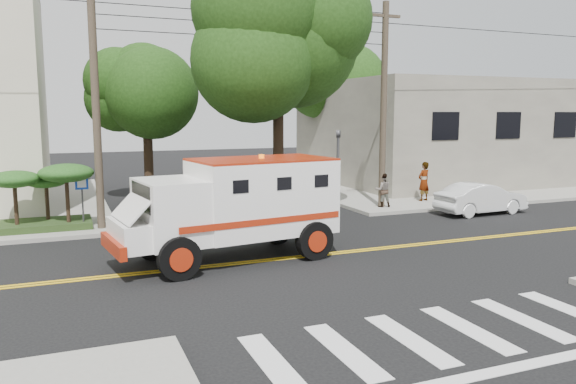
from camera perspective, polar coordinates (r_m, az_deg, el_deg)
name	(u,v)px	position (r m, az deg, el deg)	size (l,w,h in m)	color
ground	(309,256)	(17.14, 2.16, -6.51)	(100.00, 100.00, 0.00)	black
sidewalk_ne	(420,182)	(35.35, 13.26, 0.96)	(17.00, 17.00, 0.15)	gray
building_right	(437,131)	(36.40, 14.91, 5.97)	(14.00, 12.00, 6.00)	slate
utility_pole_left	(96,107)	(21.16, -18.93, 8.15)	(0.28, 0.28, 9.00)	#382D23
utility_pole_right	(384,108)	(25.03, 9.68, 8.39)	(0.28, 0.28, 9.00)	#382D23
tree_main	(291,40)	(23.24, 0.29, 15.21)	(6.08, 5.70, 9.85)	black
tree_left	(154,82)	(27.27, -13.51, 10.83)	(4.48, 4.20, 7.70)	black
tree_right	(337,83)	(34.68, 4.96, 10.98)	(4.80, 4.50, 8.20)	black
traffic_signal	(338,163)	(23.37, 5.09, 2.92)	(0.15, 0.18, 3.60)	#3F3F42
accessibility_sign	(82,195)	(21.51, -20.17, -0.30)	(0.45, 0.10, 2.02)	#3F3F42
palm_planter	(45,188)	(21.93, -23.48, 0.42)	(3.52, 2.63, 2.36)	#1E3314
armored_truck	(236,203)	(16.48, -5.29, -1.12)	(6.78, 3.36, 2.97)	white
parked_sedan	(481,198)	(25.42, 19.02, -0.62)	(1.41, 4.06, 1.34)	silver
pedestrian_a	(424,181)	(27.38, 13.63, 1.06)	(0.68, 0.44, 1.86)	gray
pedestrian_b	(383,190)	(25.26, 9.59, 0.20)	(0.73, 0.57, 1.51)	gray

